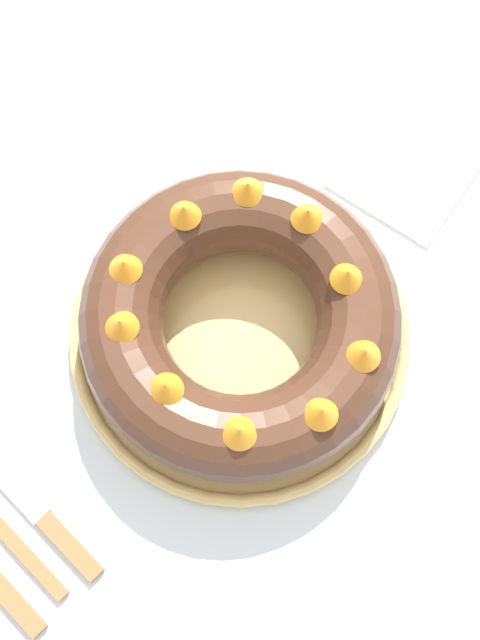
% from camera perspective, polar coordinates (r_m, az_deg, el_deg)
% --- Properties ---
extents(ground_plane, '(8.00, 8.00, 0.00)m').
position_cam_1_polar(ground_plane, '(1.56, 1.35, -9.61)').
color(ground_plane, gray).
extents(dining_table, '(1.14, 1.13, 0.74)m').
position_cam_1_polar(dining_table, '(0.92, 2.25, -3.75)').
color(dining_table, silver).
rests_on(dining_table, ground_plane).
extents(serving_dish, '(0.32, 0.32, 0.02)m').
position_cam_1_polar(serving_dish, '(0.83, 0.00, -1.01)').
color(serving_dish, tan).
rests_on(serving_dish, dining_table).
extents(bundt_cake, '(0.29, 0.29, 0.09)m').
position_cam_1_polar(bundt_cake, '(0.78, 0.00, 0.02)').
color(bundt_cake, '#4C2D1E').
rests_on(bundt_cake, serving_dish).
extents(cake_knife, '(0.02, 0.16, 0.01)m').
position_cam_1_polar(cake_knife, '(0.82, -12.36, -12.36)').
color(cake_knife, '#936038').
rests_on(cake_knife, dining_table).
extents(napkin, '(0.19, 0.15, 0.00)m').
position_cam_1_polar(napkin, '(0.93, 11.41, 10.46)').
color(napkin, white).
rests_on(napkin, dining_table).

